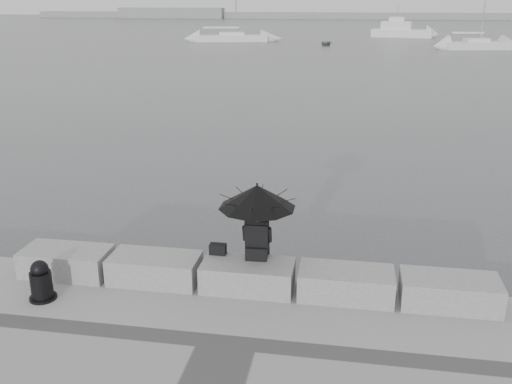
% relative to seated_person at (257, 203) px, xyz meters
% --- Properties ---
extents(ground, '(360.00, 360.00, 0.00)m').
position_rel_seated_person_xyz_m(ground, '(-0.12, 0.20, -2.03)').
color(ground, '#45484A').
rests_on(ground, ground).
extents(stone_block_far_left, '(1.60, 0.80, 0.50)m').
position_rel_seated_person_xyz_m(stone_block_far_left, '(-3.52, -0.25, -1.28)').
color(stone_block_far_left, slate).
rests_on(stone_block_far_left, promenade).
extents(stone_block_left, '(1.60, 0.80, 0.50)m').
position_rel_seated_person_xyz_m(stone_block_left, '(-1.82, -0.25, -1.28)').
color(stone_block_left, slate).
rests_on(stone_block_left, promenade).
extents(stone_block_centre, '(1.60, 0.80, 0.50)m').
position_rel_seated_person_xyz_m(stone_block_centre, '(-0.12, -0.25, -1.28)').
color(stone_block_centre, slate).
rests_on(stone_block_centre, promenade).
extents(stone_block_right, '(1.60, 0.80, 0.50)m').
position_rel_seated_person_xyz_m(stone_block_right, '(1.58, -0.25, -1.28)').
color(stone_block_right, slate).
rests_on(stone_block_right, promenade).
extents(stone_block_far_right, '(1.60, 0.80, 0.50)m').
position_rel_seated_person_xyz_m(stone_block_far_right, '(3.28, -0.25, -1.28)').
color(stone_block_far_right, slate).
rests_on(stone_block_far_right, promenade).
extents(seated_person, '(1.35, 1.35, 1.39)m').
position_rel_seated_person_xyz_m(seated_person, '(0.00, 0.00, 0.00)').
color(seated_person, black).
rests_on(seated_person, stone_block_centre).
extents(bag, '(0.29, 0.17, 0.19)m').
position_rel_seated_person_xyz_m(bag, '(-0.72, 0.04, -0.94)').
color(bag, black).
rests_on(bag, stone_block_centre).
extents(mooring_bollard, '(0.45, 0.45, 0.72)m').
position_rel_seated_person_xyz_m(mooring_bollard, '(-3.49, -1.19, -1.23)').
color(mooring_bollard, black).
rests_on(mooring_bollard, promenade).
extents(distant_landmass, '(180.00, 8.00, 2.80)m').
position_rel_seated_person_xyz_m(distant_landmass, '(-8.26, 154.71, -1.13)').
color(distant_landmass, gray).
rests_on(distant_landmass, ground).
extents(sailboat_left, '(9.48, 4.20, 12.90)m').
position_rel_seated_person_xyz_m(sailboat_left, '(-14.39, 65.86, -1.52)').
color(sailboat_left, white).
rests_on(sailboat_left, ground).
extents(sailboat_right, '(7.40, 3.82, 12.90)m').
position_rel_seated_person_xyz_m(sailboat_right, '(14.61, 58.66, -1.50)').
color(sailboat_right, white).
rests_on(sailboat_right, ground).
extents(motor_cruiser, '(8.91, 4.54, 4.50)m').
position_rel_seated_person_xyz_m(motor_cruiser, '(8.06, 78.41, -1.14)').
color(motor_cruiser, white).
rests_on(motor_cruiser, ground).
extents(dinghy, '(2.78, 1.24, 0.47)m').
position_rel_seated_person_xyz_m(dinghy, '(-2.03, 62.16, -1.80)').
color(dinghy, gray).
rests_on(dinghy, ground).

